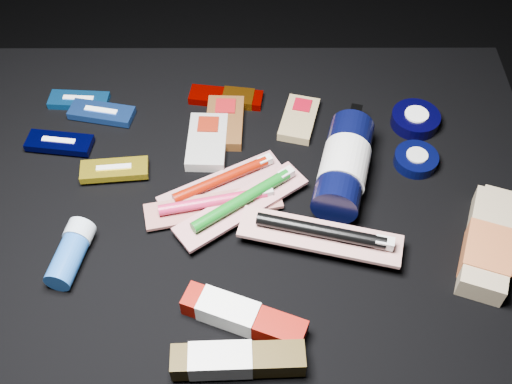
{
  "coord_description": "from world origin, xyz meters",
  "views": [
    {
      "loc": [
        0.01,
        -0.62,
        1.21
      ],
      "look_at": [
        0.01,
        0.01,
        0.42
      ],
      "focal_mm": 45.0,
      "sensor_mm": 36.0,
      "label": 1
    }
  ],
  "objects_px": {
    "bodywash_bottle": "(488,245)",
    "deodorant_stick": "(71,253)",
    "lotion_bottle": "(344,165)",
    "toothpaste_carton_red": "(238,315)"
  },
  "relations": [
    {
      "from": "bodywash_bottle",
      "to": "deodorant_stick",
      "type": "bearing_deg",
      "value": -158.74
    },
    {
      "from": "bodywash_bottle",
      "to": "toothpaste_carton_red",
      "type": "bearing_deg",
      "value": -142.88
    },
    {
      "from": "bodywash_bottle",
      "to": "toothpaste_carton_red",
      "type": "xyz_separation_m",
      "value": [
        -0.37,
        -0.11,
        -0.0
      ]
    },
    {
      "from": "bodywash_bottle",
      "to": "deodorant_stick",
      "type": "distance_m",
      "value": 0.62
    },
    {
      "from": "lotion_bottle",
      "to": "bodywash_bottle",
      "type": "xyz_separation_m",
      "value": [
        0.2,
        -0.14,
        -0.02
      ]
    },
    {
      "from": "toothpaste_carton_red",
      "to": "deodorant_stick",
      "type": "bearing_deg",
      "value": 179.19
    },
    {
      "from": "lotion_bottle",
      "to": "toothpaste_carton_red",
      "type": "height_order",
      "value": "lotion_bottle"
    },
    {
      "from": "bodywash_bottle",
      "to": "deodorant_stick",
      "type": "relative_size",
      "value": 1.82
    },
    {
      "from": "lotion_bottle",
      "to": "deodorant_stick",
      "type": "bearing_deg",
      "value": -145.12
    },
    {
      "from": "bodywash_bottle",
      "to": "lotion_bottle",
      "type": "bearing_deg",
      "value": 165.07
    }
  ]
}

